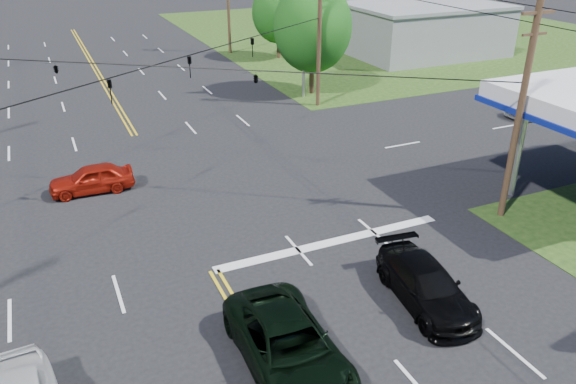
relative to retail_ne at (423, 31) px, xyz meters
name	(u,v)px	position (x,y,z in m)	size (l,w,h in m)	color
ground	(165,187)	(-30.00, -20.00, -2.20)	(280.00, 280.00, 0.00)	black
grass_ne	(395,30)	(5.00, 12.00, -2.20)	(46.00, 48.00, 0.03)	#1A3812
stop_bar	(331,243)	(-25.00, -28.00, -2.20)	(10.00, 0.50, 0.02)	silver
retail_ne	(423,31)	(0.00, 0.00, 0.00)	(14.00, 10.00, 4.40)	slate
pole_se	(520,109)	(-17.00, -29.00, 2.72)	(1.60, 0.28, 9.50)	#3F2A1B
pole_ne	(319,35)	(-17.00, -11.00, 2.72)	(1.60, 0.28, 9.50)	#3F2A1B
span_wire_signals	(152,66)	(-30.00, -20.00, 3.80)	(26.00, 18.00, 1.13)	black
power_lines	(156,11)	(-30.00, -22.00, 6.40)	(26.04, 100.00, 0.64)	black
tree_right_a	(313,27)	(-16.00, -8.00, 2.67)	(5.70, 5.70, 8.18)	#3F2A1B
tree_right_b	(279,12)	(-13.50, 4.00, 2.02)	(4.94, 4.94, 7.09)	#3F2A1B
pickup_dkgreen	(288,346)	(-29.50, -33.70, -1.43)	(2.56, 5.56, 1.55)	black
suv_black	(426,285)	(-23.96, -32.78, -1.50)	(1.96, 4.83, 1.40)	black
sedan_red	(92,179)	(-33.26, -19.00, -1.53)	(1.58, 3.92, 1.34)	#9E180B
sedan_far	(540,104)	(-4.40, -19.00, -1.46)	(2.08, 5.11, 1.48)	silver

